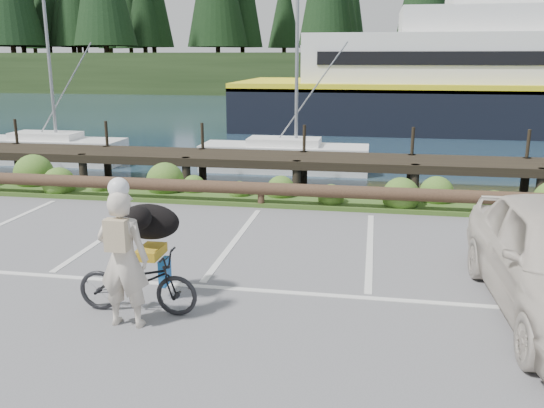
{
  "coord_description": "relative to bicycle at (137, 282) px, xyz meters",
  "views": [
    {
      "loc": [
        2.58,
        -8.46,
        3.48
      ],
      "look_at": [
        0.96,
        0.7,
        1.1
      ],
      "focal_mm": 38.0,
      "sensor_mm": 36.0,
      "label": 1
    }
  ],
  "objects": [
    {
      "name": "vegetation_strip",
      "position": [
        0.57,
        6.73,
        -0.4
      ],
      "size": [
        34.0,
        1.6,
        0.1
      ],
      "primitive_type": "cube",
      "color": "#3D5B21",
      "rests_on": "ground"
    },
    {
      "name": "log_rail",
      "position": [
        0.57,
        6.03,
        -0.45
      ],
      "size": [
        32.0,
        0.3,
        0.6
      ],
      "primitive_type": null,
      "color": "#443021",
      "rests_on": "ground"
    },
    {
      "name": "harbor_backdrop",
      "position": [
        0.96,
        79.95,
        -0.45
      ],
      "size": [
        170.0,
        160.0,
        30.0
      ],
      "color": "#192C3C",
      "rests_on": "ground"
    },
    {
      "name": "cyclist",
      "position": [
        0.0,
        -0.4,
        0.48
      ],
      "size": [
        0.68,
        0.45,
        1.86
      ],
      "primitive_type": "imported",
      "rotation": [
        0.0,
        0.0,
        3.15
      ],
      "color": "beige",
      "rests_on": "ground"
    },
    {
      "name": "dog",
      "position": [
        -0.01,
        0.55,
        0.71
      ],
      "size": [
        0.45,
        0.91,
        0.53
      ],
      "primitive_type": "ellipsoid",
      "rotation": [
        0.0,
        0.0,
        1.58
      ],
      "color": "black",
      "rests_on": "bicycle"
    },
    {
      "name": "bicycle",
      "position": [
        0.0,
        0.0,
        0.0
      ],
      "size": [
        1.72,
        0.62,
        0.9
      ],
      "primitive_type": "imported",
      "rotation": [
        0.0,
        0.0,
        1.58
      ],
      "color": "black",
      "rests_on": "ground"
    },
    {
      "name": "ground",
      "position": [
        0.57,
        1.43,
        -0.45
      ],
      "size": [
        72.0,
        72.0,
        0.0
      ],
      "primitive_type": "plane",
      "color": "#5E5D60"
    }
  ]
}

